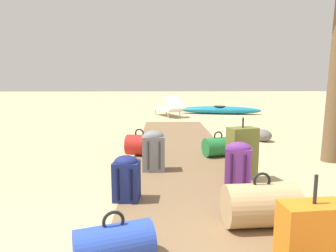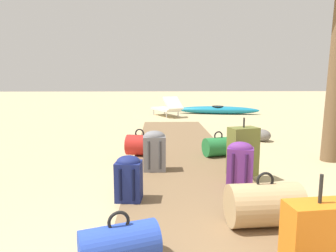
# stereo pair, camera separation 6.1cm
# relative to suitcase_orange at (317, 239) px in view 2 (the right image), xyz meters

# --- Properties ---
(ground_plane) EXTENTS (60.00, 60.00, 0.00)m
(ground_plane) POSITION_rel_suitcase_orange_xyz_m (-0.64, 2.41, -0.34)
(ground_plane) COLOR tan
(boardwalk) EXTENTS (1.67, 8.63, 0.08)m
(boardwalk) POSITION_rel_suitcase_orange_xyz_m (-0.64, 3.27, -0.30)
(boardwalk) COLOR brown
(boardwalk) RESTS_ON ground
(suitcase_orange) EXTENTS (0.46, 0.26, 0.72)m
(suitcase_orange) POSITION_rel_suitcase_orange_xyz_m (0.00, 0.00, 0.00)
(suitcase_orange) COLOR orange
(suitcase_orange) RESTS_ON boardwalk
(duffel_bag_green) EXTENTS (0.56, 0.45, 0.44)m
(duffel_bag_green) POSITION_rel_suitcase_orange_xyz_m (-0.03, 3.30, -0.10)
(duffel_bag_green) COLOR #237538
(duffel_bag_green) RESTS_ON boardwalk
(backpack_grey) EXTENTS (0.33, 0.27, 0.59)m
(backpack_grey) POSITION_rel_suitcase_orange_xyz_m (-1.12, 2.49, 0.05)
(backpack_grey) COLOR slate
(backpack_grey) RESTS_ON boardwalk
(duffel_bag_blue) EXTENTS (0.63, 0.46, 0.40)m
(duffel_bag_blue) POSITION_rel_suitcase_orange_xyz_m (-1.35, 0.18, -0.11)
(duffel_bag_blue) COLOR #2847B7
(duffel_bag_blue) RESTS_ON boardwalk
(suitcase_olive) EXTENTS (0.44, 0.34, 0.81)m
(suitcase_olive) POSITION_rel_suitcase_orange_xyz_m (0.11, 2.23, 0.08)
(suitcase_olive) COLOR olive
(suitcase_olive) RESTS_ON boardwalk
(backpack_navy) EXTENTS (0.30, 0.28, 0.51)m
(backpack_navy) POSITION_rel_suitcase_orange_xyz_m (-1.39, 1.37, 0.00)
(backpack_navy) COLOR navy
(backpack_navy) RESTS_ON boardwalk
(duffel_bag_tan) EXTENTS (0.68, 0.44, 0.51)m
(duffel_bag_tan) POSITION_rel_suitcase_orange_xyz_m (-0.10, 0.74, -0.06)
(duffel_bag_tan) COLOR tan
(duffel_bag_tan) RESTS_ON boardwalk
(backpack_purple) EXTENTS (0.36, 0.28, 0.57)m
(backpack_purple) POSITION_rel_suitcase_orange_xyz_m (-0.06, 1.75, 0.04)
(backpack_purple) COLOR #6B2D84
(backpack_purple) RESTS_ON boardwalk
(duffel_bag_red) EXTENTS (0.52, 0.44, 0.47)m
(duffel_bag_red) POSITION_rel_suitcase_orange_xyz_m (-1.39, 3.41, -0.08)
(duffel_bag_red) COLOR red
(duffel_bag_red) RESTS_ON boardwalk
(lounge_chair) EXTENTS (1.21, 1.67, 0.77)m
(lounge_chair) POSITION_rel_suitcase_orange_xyz_m (-0.72, 9.64, -0.01)
(lounge_chair) COLOR white
(lounge_chair) RESTS_ON ground
(kayak) EXTENTS (3.33, 1.20, 0.32)m
(kayak) POSITION_rel_suitcase_orange_xyz_m (1.34, 10.43, -0.18)
(kayak) COLOR teal
(kayak) RESTS_ON ground
(rock_right_mid) EXTENTS (0.51, 0.52, 0.27)m
(rock_right_mid) POSITION_rel_suitcase_orange_xyz_m (1.31, 4.93, -0.20)
(rock_right_mid) COLOR slate
(rock_right_mid) RESTS_ON ground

